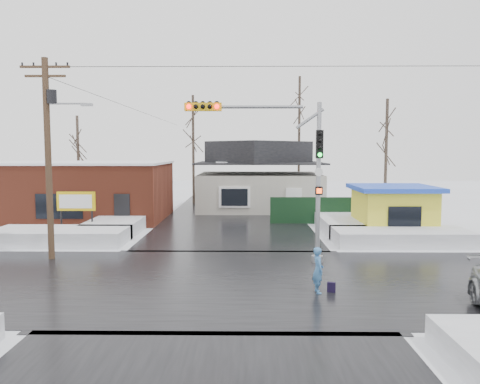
{
  "coord_description": "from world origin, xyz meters",
  "views": [
    {
      "loc": [
        0.82,
        -17.34,
        4.92
      ],
      "look_at": [
        0.57,
        4.38,
        3.0
      ],
      "focal_mm": 35.0,
      "sensor_mm": 36.0,
      "label": 1
    }
  ],
  "objects_px": {
    "marquee_sign": "(76,203)",
    "kiosk": "(393,210)",
    "traffic_signal": "(283,160)",
    "pedestrian": "(318,270)",
    "utility_pole": "(49,146)"
  },
  "relations": [
    {
      "from": "marquee_sign",
      "to": "kiosk",
      "type": "relative_size",
      "value": 0.55
    },
    {
      "from": "traffic_signal",
      "to": "pedestrian",
      "type": "relative_size",
      "value": 4.39
    },
    {
      "from": "marquee_sign",
      "to": "utility_pole",
      "type": "bearing_deg",
      "value": -79.87
    },
    {
      "from": "traffic_signal",
      "to": "utility_pole",
      "type": "bearing_deg",
      "value": 177.05
    },
    {
      "from": "traffic_signal",
      "to": "pedestrian",
      "type": "distance_m",
      "value": 5.88
    },
    {
      "from": "utility_pole",
      "to": "kiosk",
      "type": "bearing_deg",
      "value": 20.44
    },
    {
      "from": "marquee_sign",
      "to": "traffic_signal",
      "type": "bearing_deg",
      "value": -29.72
    },
    {
      "from": "utility_pole",
      "to": "pedestrian",
      "type": "xyz_separation_m",
      "value": [
        11.27,
        -4.97,
        -4.32
      ]
    },
    {
      "from": "traffic_signal",
      "to": "marquee_sign",
      "type": "xyz_separation_m",
      "value": [
        -11.43,
        6.53,
        -2.62
      ]
    },
    {
      "from": "marquee_sign",
      "to": "pedestrian",
      "type": "distance_m",
      "value": 16.54
    },
    {
      "from": "traffic_signal",
      "to": "utility_pole",
      "type": "relative_size",
      "value": 0.78
    },
    {
      "from": "traffic_signal",
      "to": "marquee_sign",
      "type": "relative_size",
      "value": 2.75
    },
    {
      "from": "marquee_sign",
      "to": "pedestrian",
      "type": "bearing_deg",
      "value": -41.63
    },
    {
      "from": "pedestrian",
      "to": "utility_pole",
      "type": "bearing_deg",
      "value": 58.17
    },
    {
      "from": "utility_pole",
      "to": "kiosk",
      "type": "distance_m",
      "value": 18.95
    }
  ]
}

